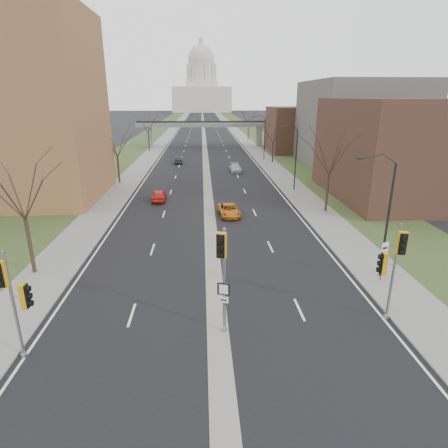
{
  "coord_description": "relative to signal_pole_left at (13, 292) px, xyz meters",
  "views": [
    {
      "loc": [
        -0.68,
        -17.37,
        12.18
      ],
      "look_at": [
        0.8,
        8.06,
        3.5
      ],
      "focal_mm": 30.0,
      "sensor_mm": 36.0,
      "label": 1
    }
  ],
  "objects": [
    {
      "name": "signal_pole_median",
      "position": [
        9.68,
        1.51,
        0.44
      ],
      "size": [
        0.81,
        1.0,
        5.98
      ],
      "rotation": [
        0.0,
        0.0,
        -0.31
      ],
      "color": "gray",
      "rests_on": "ground"
    },
    {
      "name": "tree_right_a",
      "position": [
        22.43,
        23.68,
        2.92
      ],
      "size": [
        7.2,
        7.2,
        9.4
      ],
      "color": "#382B21",
      "rests_on": "sidewalk_right"
    },
    {
      "name": "car_left_near",
      "position": [
        3.33,
        29.41,
        -3.03
      ],
      "size": [
        1.72,
        4.06,
        1.37
      ],
      "primitive_type": "imported",
      "rotation": [
        0.0,
        0.0,
        3.17
      ],
      "color": "red",
      "rests_on": "ground"
    },
    {
      "name": "capitol",
      "position": [
        9.43,
        321.68,
        14.88
      ],
      "size": [
        48.0,
        42.0,
        55.75
      ],
      "color": "silver",
      "rests_on": "ground"
    },
    {
      "name": "car_right_mid",
      "position": [
        14.37,
        47.58,
        -3.07
      ],
      "size": [
        1.93,
        4.52,
        1.3
      ],
      "primitive_type": "imported",
      "rotation": [
        0.0,
        0.0,
        0.03
      ],
      "color": "#A1A1A8",
      "rests_on": "ground"
    },
    {
      "name": "grass_verge_right",
      "position": [
        27.43,
        151.68,
        -3.67
      ],
      "size": [
        8.0,
        600.0,
        0.1
      ],
      "primitive_type": "cube",
      "color": "#2F421E",
      "rests_on": "ground"
    },
    {
      "name": "streetlight_near",
      "position": [
        20.42,
        7.68,
        3.23
      ],
      "size": [
        2.61,
        0.2,
        8.7
      ],
      "color": "black",
      "rests_on": "sidewalk_right"
    },
    {
      "name": "car_left_far",
      "position": [
        4.12,
        56.89,
        -3.07
      ],
      "size": [
        1.67,
        4.03,
        1.3
      ],
      "primitive_type": "imported",
      "rotation": [
        0.0,
        0.0,
        3.22
      ],
      "color": "black",
      "rests_on": "ground"
    },
    {
      "name": "road_surface",
      "position": [
        9.43,
        151.68,
        -3.71
      ],
      "size": [
        20.0,
        600.0,
        0.01
      ],
      "primitive_type": "cube",
      "color": "black",
      "rests_on": "ground"
    },
    {
      "name": "sidewalk_right",
      "position": [
        21.43,
        151.68,
        -3.66
      ],
      "size": [
        4.0,
        600.0,
        0.12
      ],
      "primitive_type": "cube",
      "color": "gray",
      "rests_on": "ground"
    },
    {
      "name": "speed_limit_sign",
      "position": [
        20.93,
        6.97,
        -1.67
      ],
      "size": [
        0.57,
        0.26,
        2.8
      ],
      "rotation": [
        0.0,
        0.0,
        0.38
      ],
      "color": "black",
      "rests_on": "sidewalk_right"
    },
    {
      "name": "ground",
      "position": [
        9.43,
        1.68,
        -3.72
      ],
      "size": [
        700.0,
        700.0,
        0.0
      ],
      "primitive_type": "plane",
      "color": "black",
      "rests_on": "ground"
    },
    {
      "name": "tree_left_a",
      "position": [
        -3.57,
        9.68,
        2.92
      ],
      "size": [
        7.2,
        7.2,
        9.4
      ],
      "color": "#382B21",
      "rests_on": "sidewalk_left"
    },
    {
      "name": "pedestrian_bridge",
      "position": [
        9.43,
        81.68,
        1.13
      ],
      "size": [
        34.0,
        3.0,
        6.45
      ],
      "color": "slate",
      "rests_on": "ground"
    },
    {
      "name": "grass_verge_left",
      "position": [
        -8.57,
        151.68,
        -3.67
      ],
      "size": [
        8.0,
        600.0,
        0.1
      ],
      "primitive_type": "cube",
      "color": "#2F421E",
      "rests_on": "ground"
    },
    {
      "name": "car_right_near",
      "position": [
        11.51,
        22.79,
        -3.1
      ],
      "size": [
        2.47,
        4.65,
        1.25
      ],
      "primitive_type": "imported",
      "rotation": [
        0.0,
        0.0,
        0.09
      ],
      "color": "#BA6313",
      "rests_on": "ground"
    },
    {
      "name": "signal_pole_right",
      "position": [
        18.98,
        2.32,
        0.08
      ],
      "size": [
        0.98,
        1.19,
        5.81
      ],
      "rotation": [
        0.0,
        0.0,
        -0.19
      ],
      "color": "gray",
      "rests_on": "ground"
    },
    {
      "name": "median_strip",
      "position": [
        9.43,
        151.68,
        -3.72
      ],
      "size": [
        1.2,
        600.0,
        0.02
      ],
      "primitive_type": "cube",
      "color": "gray",
      "rests_on": "ground"
    },
    {
      "name": "commercial_block_far",
      "position": [
        31.43,
        71.68,
        1.28
      ],
      "size": [
        14.0,
        14.0,
        10.0
      ],
      "primitive_type": "cube",
      "color": "#4B2D23",
      "rests_on": "ground"
    },
    {
      "name": "commercial_block_mid",
      "position": [
        37.43,
        53.68,
        3.78
      ],
      "size": [
        18.0,
        22.0,
        15.0
      ],
      "primitive_type": "cube",
      "color": "#5A5752",
      "rests_on": "ground"
    },
    {
      "name": "tree_right_b",
      "position": [
        22.43,
        56.68,
        2.1
      ],
      "size": [
        6.3,
        6.3,
        8.22
      ],
      "color": "#382B21",
      "rests_on": "sidewalk_right"
    },
    {
      "name": "commercial_block_near",
      "position": [
        33.43,
        29.68,
        2.28
      ],
      "size": [
        16.0,
        20.0,
        12.0
      ],
      "primitive_type": "cube",
      "color": "#4B2D23",
      "rests_on": "ground"
    },
    {
      "name": "streetlight_mid",
      "position": [
        20.42,
        33.68,
        3.23
      ],
      "size": [
        2.61,
        0.2,
        8.7
      ],
      "color": "black",
      "rests_on": "sidewalk_right"
    },
    {
      "name": "signal_pole_left",
      "position": [
        0.0,
        0.0,
        0.0
      ],
      "size": [
        0.99,
        1.01,
        5.68
      ],
      "rotation": [
        0.0,
        0.0,
        0.01
      ],
      "color": "gray",
      "rests_on": "ground"
    },
    {
      "name": "tree_right_c",
      "position": [
        22.43,
        96.68,
        3.32
      ],
      "size": [
        7.65,
        7.65,
        9.99
      ],
      "color": "#382B21",
      "rests_on": "sidewalk_right"
    },
    {
      "name": "sidewalk_left",
      "position": [
        -2.57,
        151.68,
        -3.66
      ],
      "size": [
        4.0,
        600.0,
        0.12
      ],
      "primitive_type": "cube",
      "color": "gray",
      "rests_on": "ground"
    },
    {
      "name": "tree_left_b",
      "position": [
        -3.57,
        39.68,
        2.51
      ],
      "size": [
        6.75,
        6.75,
        8.81
      ],
      "color": "#382B21",
      "rests_on": "sidewalk_left"
    },
    {
      "name": "tree_left_c",
      "position": [
        -3.57,
        73.68,
        3.32
      ],
      "size": [
        7.65,
        7.65,
        9.99
      ],
      "color": "#382B21",
      "rests_on": "sidewalk_left"
    },
    {
      "name": "streetlight_far",
      "position": [
        20.42,
        59.68,
        3.23
      ],
      "size": [
        2.61,
        0.2,
        8.7
      ],
      "color": "black",
      "rests_on": "sidewalk_right"
    }
  ]
}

